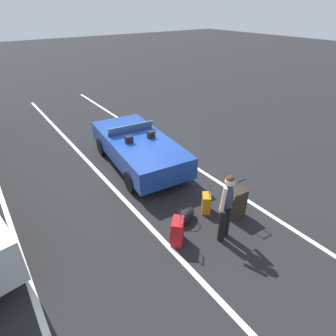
% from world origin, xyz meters
% --- Properties ---
extents(ground_plane, '(80.00, 80.00, 0.00)m').
position_xyz_m(ground_plane, '(0.00, 0.00, 0.00)').
color(ground_plane, black).
extents(lot_line_near, '(18.00, 0.12, 0.01)m').
position_xyz_m(lot_line_near, '(0.00, -1.37, 0.00)').
color(lot_line_near, silver).
rests_on(lot_line_near, ground_plane).
extents(lot_line_mid, '(18.00, 0.12, 0.01)m').
position_xyz_m(lot_line_mid, '(0.00, 1.33, 0.00)').
color(lot_line_mid, silver).
rests_on(lot_line_mid, ground_plane).
extents(lot_line_far, '(18.00, 0.12, 0.01)m').
position_xyz_m(lot_line_far, '(0.00, 4.03, 0.00)').
color(lot_line_far, silver).
rests_on(lot_line_far, ground_plane).
extents(convertible_car, '(4.29, 2.17, 1.24)m').
position_xyz_m(convertible_car, '(0.21, -0.02, 0.59)').
color(convertible_car, navy).
rests_on(convertible_car, ground_plane).
extents(suitcase_large_black, '(0.33, 0.50, 1.10)m').
position_xyz_m(suitcase_large_black, '(-3.63, -0.62, 0.37)').
color(suitcase_large_black, '#2D2319').
rests_on(suitcase_large_black, ground_plane).
extents(suitcase_medium_bright, '(0.45, 0.45, 0.87)m').
position_xyz_m(suitcase_medium_bright, '(-3.52, 1.08, 0.31)').
color(suitcase_medium_bright, red).
rests_on(suitcase_medium_bright, ground_plane).
extents(suitcase_small_carryon, '(0.39, 0.37, 0.73)m').
position_xyz_m(suitcase_small_carryon, '(-3.09, -0.15, 0.25)').
color(suitcase_small_carryon, orange).
rests_on(suitcase_small_carryon, ground_plane).
extents(duffel_bag, '(0.48, 0.70, 0.34)m').
position_xyz_m(duffel_bag, '(-3.08, 0.50, 0.16)').
color(duffel_bag, black).
rests_on(duffel_bag, ground_plane).
extents(traveler_person, '(0.30, 0.60, 1.65)m').
position_xyz_m(traveler_person, '(-4.01, 0.16, 0.93)').
color(traveler_person, black).
rests_on(traveler_person, ground_plane).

